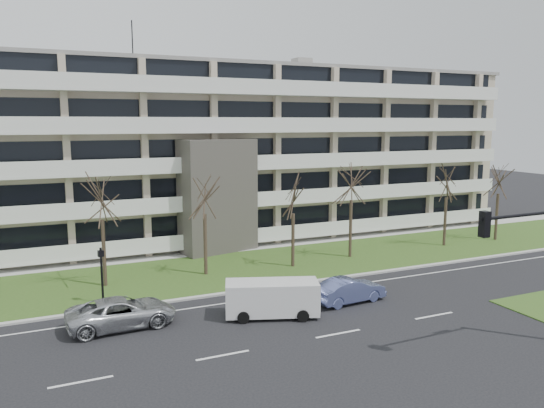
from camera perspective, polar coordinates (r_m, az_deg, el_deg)
name	(u,v)px	position (r m, az deg, el deg)	size (l,w,h in m)	color
ground	(338,334)	(27.09, 7.13, -13.68)	(160.00, 160.00, 0.00)	black
grass_verge	(243,268)	(38.16, -3.11, -6.87)	(90.00, 10.00, 0.06)	#2E4C19
curb	(272,287)	(33.73, -0.02, -8.92)	(90.00, 0.35, 0.12)	#B2B2AD
sidewalk	(219,251)	(43.17, -5.75, -5.03)	(90.00, 2.00, 0.08)	#B2B2AD
lane_edge_line	(282,295)	(32.45, 1.08, -9.75)	(90.00, 0.12, 0.01)	white
apartment_building	(193,152)	(48.53, -8.47, 5.50)	(60.50, 15.10, 18.75)	#B7A78F
silver_pickup	(122,312)	(28.51, -15.86, -11.16)	(2.51, 5.44, 1.51)	#BABCC2
blue_sedan	(349,290)	(31.34, 8.32, -9.15)	(1.52, 4.36, 1.44)	#6773B3
white_van	(273,296)	(28.73, 0.13, -9.83)	(5.27, 3.40, 1.92)	silver
traffic_signal	(541,255)	(26.72, 26.92, -4.96)	(5.89, 0.46, 6.82)	black
pedestrian_signal	(102,268)	(31.77, -17.87, -6.62)	(0.35, 0.30, 3.32)	black
tree_2	(101,193)	(34.43, -17.91, 1.10)	(3.84, 3.84, 7.68)	#382B21
tree_3	(204,190)	(35.61, -7.29, 1.51)	(3.77, 3.77, 7.53)	#382B21
tree_4	(293,193)	(37.41, 2.30, 1.23)	(3.48, 3.48, 6.95)	#382B21
tree_5	(352,178)	(40.45, 8.57, 2.83)	(3.98, 3.98, 7.96)	#382B21
tree_6	(447,179)	(46.18, 18.33, 2.62)	(3.67, 3.67, 7.34)	#382B21
tree_7	(499,175)	(50.04, 23.25, 2.86)	(3.71, 3.71, 7.42)	#382B21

